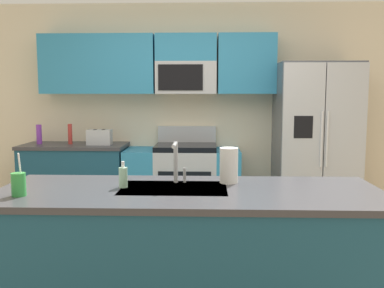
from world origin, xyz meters
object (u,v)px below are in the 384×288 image
soap_dispenser (123,177)px  refrigerator (315,144)px  sink_faucet (176,159)px  paper_towel_roll (229,165)px  range_oven (183,182)px  toaster (100,137)px  drink_cup_green (19,184)px  pepper_mill (70,134)px  bottle_purple (39,134)px

soap_dispenser → refrigerator: bearing=51.6°
sink_faucet → paper_towel_roll: size_ratio=1.17×
range_oven → toaster: size_ratio=4.86×
drink_cup_green → range_oven: bearing=72.3°
toaster → sink_faucet: sink_faucet is taller
refrigerator → pepper_mill: 2.90m
refrigerator → sink_faucet: (-1.46, -2.12, 0.14)m
pepper_mill → bottle_purple: pepper_mill is taller
bottle_purple → toaster: bearing=-4.4°
toaster → pepper_mill: (-0.37, 0.05, 0.03)m
range_oven → pepper_mill: pepper_mill is taller
range_oven → bottle_purple: 1.82m
sink_faucet → toaster: bearing=116.5°
pepper_mill → toaster: bearing=-7.7°
range_oven → soap_dispenser: 2.41m
range_oven → drink_cup_green: size_ratio=5.27×
refrigerator → pepper_mill: (-2.90, 0.07, 0.10)m
sink_faucet → drink_cup_green: size_ratio=1.09×
range_oven → bottle_purple: bearing=179.9°
sink_faucet → soap_dispenser: sink_faucet is taller
soap_dispenser → bottle_purple: bearing=122.3°
bottle_purple → drink_cup_green: (0.91, -2.59, -0.05)m
pepper_mill → paper_towel_roll: 2.81m
toaster → drink_cup_green: bearing=-86.4°
sink_faucet → pepper_mill: bearing=123.2°
refrigerator → drink_cup_green: 3.46m
refrigerator → toaster: (-2.53, 0.02, 0.07)m
range_oven → soap_dispenser: (-0.25, -2.34, 0.53)m
pepper_mill → drink_cup_green: (0.53, -2.59, -0.05)m
refrigerator → bottle_purple: 3.28m
toaster → soap_dispenser: (0.73, -2.28, -0.02)m
drink_cup_green → soap_dispenser: bearing=23.6°
pepper_mill → bottle_purple: (-0.38, 0.01, -0.00)m
refrigerator → paper_towel_roll: size_ratio=7.71×
bottle_purple → soap_dispenser: bottle_purple is taller
drink_cup_green → paper_towel_roll: drink_cup_green is taller
pepper_mill → soap_dispenser: (1.10, -2.33, -0.05)m
toaster → paper_towel_roll: bearing=-56.1°
toaster → bottle_purple: size_ratio=1.20×
pepper_mill → paper_towel_roll: bearing=-50.4°
bottle_purple → paper_towel_roll: (2.17, -2.17, 0.00)m
range_oven → refrigerator: bearing=-2.7°
bottle_purple → sink_faucet: sink_faucet is taller
refrigerator → toaster: refrigerator is taller
pepper_mill → drink_cup_green: size_ratio=0.94×
range_oven → paper_towel_roll: paper_towel_roll is taller
paper_towel_roll → soap_dispenser: bearing=-166.3°
soap_dispenser → toaster: bearing=107.8°
refrigerator → drink_cup_green: refrigerator is taller
drink_cup_green → soap_dispenser: drink_cup_green is taller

